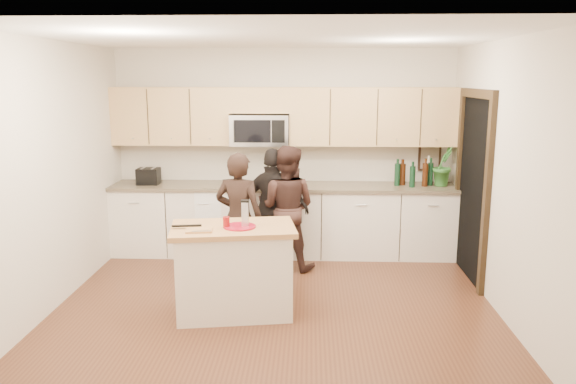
{
  "coord_description": "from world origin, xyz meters",
  "views": [
    {
      "loc": [
        0.35,
        -5.54,
        2.33
      ],
      "look_at": [
        0.11,
        0.35,
        1.12
      ],
      "focal_mm": 35.0,
      "sensor_mm": 36.0,
      "label": 1
    }
  ],
  "objects_px": {
    "woman_left": "(239,218)",
    "woman_right": "(274,209)",
    "woman_center": "(286,208)",
    "toaster": "(149,176)",
    "island": "(234,270)"
  },
  "relations": [
    {
      "from": "woman_left",
      "to": "woman_right",
      "type": "xyz_separation_m",
      "value": [
        0.36,
        0.52,
        -0.01
      ]
    },
    {
      "from": "woman_left",
      "to": "woman_center",
      "type": "relative_size",
      "value": 0.99
    },
    {
      "from": "woman_right",
      "to": "toaster",
      "type": "bearing_deg",
      "value": -5.71
    },
    {
      "from": "woman_center",
      "to": "woman_right",
      "type": "bearing_deg",
      "value": 15.04
    },
    {
      "from": "woman_left",
      "to": "woman_center",
      "type": "bearing_deg",
      "value": -122.36
    },
    {
      "from": "toaster",
      "to": "woman_center",
      "type": "distance_m",
      "value": 1.94
    },
    {
      "from": "island",
      "to": "woman_center",
      "type": "height_order",
      "value": "woman_center"
    },
    {
      "from": "island",
      "to": "toaster",
      "type": "distance_m",
      "value": 2.45
    },
    {
      "from": "woman_left",
      "to": "woman_center",
      "type": "xyz_separation_m",
      "value": [
        0.52,
        0.52,
        0.01
      ]
    },
    {
      "from": "toaster",
      "to": "woman_right",
      "type": "relative_size",
      "value": 0.19
    },
    {
      "from": "woman_right",
      "to": "woman_center",
      "type": "bearing_deg",
      "value": -168.0
    },
    {
      "from": "island",
      "to": "woman_right",
      "type": "bearing_deg",
      "value": 68.7
    },
    {
      "from": "island",
      "to": "woman_right",
      "type": "relative_size",
      "value": 0.87
    },
    {
      "from": "toaster",
      "to": "woman_center",
      "type": "bearing_deg",
      "value": -16.33
    },
    {
      "from": "woman_right",
      "to": "woman_left",
      "type": "bearing_deg",
      "value": 67.09
    }
  ]
}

